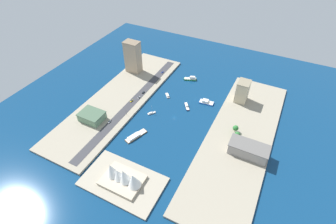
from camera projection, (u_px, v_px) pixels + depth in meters
ground_plane at (174, 117)px, 318.57m from camera, size 440.00×440.00×0.00m
quay_west at (239, 139)px, 290.02m from camera, size 70.00×240.00×2.50m
quay_east at (120, 98)px, 345.47m from camera, size 70.00×240.00×2.50m
peninsula_point at (123, 182)px, 248.16m from camera, size 78.71×47.34×2.00m
road_strip at (133, 102)px, 337.50m from camera, size 11.00×228.00×0.15m
ferry_green_doubledeck at (191, 79)px, 379.61m from camera, size 19.77×12.21×5.76m
sailboat_small_white at (152, 113)px, 323.29m from camera, size 8.26×10.17×12.40m
yacht_sleek_gray at (167, 95)px, 350.32m from camera, size 10.08×10.78×3.05m
catamaran_blue at (206, 102)px, 338.96m from camera, size 20.47×10.03×4.58m
barge_flat_brown at (135, 136)px, 293.01m from camera, size 16.28×28.39×3.17m
patrol_launch_navy at (187, 106)px, 333.13m from camera, size 12.16×14.89×3.50m
office_block_beige at (242, 91)px, 330.85m from camera, size 15.28×18.66×29.03m
terminal_long_green at (92, 116)px, 308.88m from camera, size 28.85×22.06×10.22m
carpark_squat_concrete at (249, 149)px, 268.08m from camera, size 41.34×19.73×12.92m
apartment_midrise_tan at (133, 57)px, 379.24m from camera, size 22.78×15.83×47.84m
hatchback_blue at (162, 72)px, 390.37m from camera, size 2.08×4.60×1.51m
suv_black at (143, 92)px, 351.71m from camera, size 1.85×4.91×1.48m
sedan_silver at (109, 122)px, 307.90m from camera, size 1.96×4.75×1.51m
taxi_yellow_cab at (132, 101)px, 337.96m from camera, size 2.10×5.11×1.58m
van_white at (139, 97)px, 343.45m from camera, size 1.91×4.26×1.49m
traffic_light_waterfront at (126, 112)px, 315.95m from camera, size 0.36×0.36×6.50m
opera_landmark at (123, 177)px, 242.36m from camera, size 40.20×29.52×18.43m
park_tree_cluster at (236, 131)px, 289.38m from camera, size 10.96×15.49×9.04m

